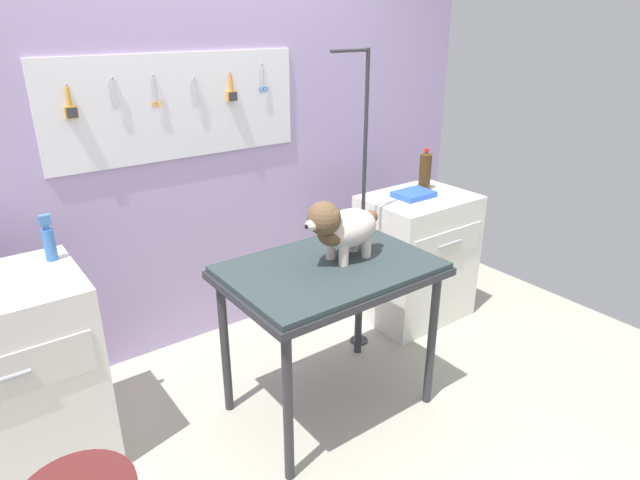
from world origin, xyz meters
The scene contains 9 objects.
ground centered at (0.00, 0.00, -0.02)m, with size 4.40×4.00×0.04m, color #ACAA96.
rear_wall_panel centered at (0.00, 1.28, 1.16)m, with size 4.00×0.11×2.30m.
grooming_table centered at (0.11, 0.22, 0.73)m, with size 0.99×0.69×0.81m.
grooming_arm centered at (0.62, 0.59, 0.82)m, with size 0.30×0.11×1.75m.
dog centered at (0.19, 0.23, 0.98)m, with size 0.44×0.22×0.32m.
cabinet_right centered at (1.15, 0.64, 0.42)m, with size 0.68×0.54×0.84m.
detangler_spray centered at (-0.96, 0.83, 0.99)m, with size 0.05×0.05×0.21m.
soda_bottle centered at (1.28, 0.73, 0.97)m, with size 0.08×0.08×0.27m.
supply_tray centered at (1.11, 0.66, 0.86)m, with size 0.24×0.18×0.04m.
Camera 1 is at (-1.30, -1.61, 1.89)m, focal length 30.42 mm.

